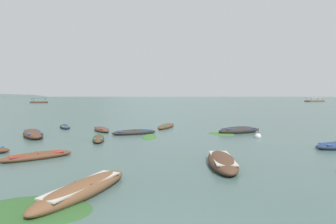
# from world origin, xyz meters

# --- Properties ---
(ground_plane) EXTENTS (6000.00, 6000.00, 0.00)m
(ground_plane) POSITION_xyz_m (0.00, 1500.00, 0.00)
(ground_plane) COLOR #425B56
(mountain_1) EXTENTS (1490.14, 1490.14, 364.01)m
(mountain_1) POSITION_xyz_m (-694.12, 1692.28, 182.01)
(mountain_1) COLOR #4C5B56
(mountain_1) RESTS_ON ground
(mountain_2) EXTENTS (1226.70, 1226.70, 463.27)m
(mountain_2) POSITION_xyz_m (-205.62, 1743.40, 231.63)
(mountain_2) COLOR slate
(mountain_2) RESTS_ON ground
(rowboat_1) EXTENTS (4.36, 2.89, 0.74)m
(rowboat_1) POSITION_xyz_m (5.78, 18.98, 0.23)
(rowboat_1) COLOR #2D2826
(rowboat_1) RESTS_ON ground
(rowboat_2) EXTENTS (2.45, 3.33, 0.46)m
(rowboat_2) POSITION_xyz_m (-11.68, 22.00, 0.14)
(rowboat_2) COLOR navy
(rowboat_2) RESTS_ON ground
(rowboat_3) EXTENTS (1.67, 3.36, 0.50)m
(rowboat_3) POSITION_xyz_m (-5.73, 14.40, 0.16)
(rowboat_3) COLOR #4C3323
(rowboat_3) RESTS_ON ground
(rowboat_4) EXTENTS (3.40, 3.01, 0.45)m
(rowboat_4) POSITION_xyz_m (-7.29, 8.64, 0.14)
(rowboat_4) COLOR brown
(rowboat_4) RESTS_ON ground
(rowboat_6) EXTENTS (2.66, 4.51, 0.61)m
(rowboat_6) POSITION_xyz_m (-2.94, 3.70, 0.19)
(rowboat_6) COLOR brown
(rowboat_6) RESTS_ON ground
(rowboat_7) EXTENTS (4.03, 2.48, 0.53)m
(rowboat_7) POSITION_xyz_m (-3.60, 17.76, 0.17)
(rowboat_7) COLOR #2D2826
(rowboat_7) RESTS_ON ground
(rowboat_8) EXTENTS (2.59, 3.05, 0.53)m
(rowboat_8) POSITION_xyz_m (-7.03, 19.52, 0.17)
(rowboat_8) COLOR brown
(rowboat_8) RESTS_ON ground
(rowboat_11) EXTENTS (1.32, 4.12, 0.65)m
(rowboat_11) POSITION_xyz_m (2.41, 7.61, 0.20)
(rowboat_11) COLOR #4C3323
(rowboat_11) RESTS_ON ground
(rowboat_12) EXTENTS (2.19, 4.34, 0.50)m
(rowboat_12) POSITION_xyz_m (-1.01, 22.63, 0.16)
(rowboat_12) COLOR brown
(rowboat_12) RESTS_ON ground
(rowboat_13) EXTENTS (3.86, 4.51, 0.74)m
(rowboat_13) POSITION_xyz_m (-11.72, 16.03, 0.23)
(rowboat_13) COLOR #4C3323
(rowboat_13) RESTS_ON ground
(ferry_0) EXTENTS (11.12, 7.16, 2.54)m
(ferry_0) POSITION_xyz_m (76.93, 145.79, 0.45)
(ferry_0) COLOR brown
(ferry_0) RESTS_ON ground
(ferry_1) EXTENTS (7.39, 3.28, 2.54)m
(ferry_1) POSITION_xyz_m (-64.55, 113.80, 0.45)
(ferry_1) COLOR #4C3323
(ferry_1) RESTS_ON ground
(mooring_buoy) EXTENTS (0.51, 0.51, 0.93)m
(mooring_buoy) POSITION_xyz_m (6.70, 16.27, 0.11)
(mooring_buoy) COLOR silver
(mooring_buoy) RESTS_ON ground
(weed_patch_0) EXTENTS (3.68, 2.43, 0.14)m
(weed_patch_0) POSITION_xyz_m (-3.96, 2.45, 0.00)
(weed_patch_0) COLOR #2D5628
(weed_patch_0) RESTS_ON ground
(weed_patch_1) EXTENTS (1.35, 3.59, 0.14)m
(weed_patch_1) POSITION_xyz_m (-2.07, 16.35, 0.00)
(weed_patch_1) COLOR #38662D
(weed_patch_1) RESTS_ON ground
(weed_patch_2) EXTENTS (3.09, 3.16, 0.14)m
(weed_patch_2) POSITION_xyz_m (4.13, 18.22, 0.00)
(weed_patch_2) COLOR #38662D
(weed_patch_2) RESTS_ON ground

